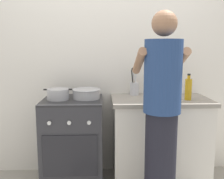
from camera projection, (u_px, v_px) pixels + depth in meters
The scene contains 9 objects.
back_wall at pixel (124, 62), 3.00m from camera, with size 3.20×0.10×2.50m.
countertop at pixel (159, 140), 2.79m from camera, with size 1.00×0.60×0.90m.
stove_range at pixel (74, 142), 2.75m from camera, with size 0.60×0.62×0.90m.
pot at pixel (58, 94), 2.65m from camera, with size 0.28×0.22×0.11m.
mixing_bowl at pixel (86, 93), 2.70m from camera, with size 0.29×0.29×0.10m.
utensil_crock at pixel (134, 86), 2.89m from camera, with size 0.10×0.10×0.33m.
spice_bottle at pixel (156, 94), 2.69m from camera, with size 0.04×0.04×0.10m.
oil_bottle at pixel (188, 89), 2.62m from camera, with size 0.07×0.07×0.26m.
person at pixel (161, 117), 2.15m from camera, with size 0.41×0.50×1.70m.
Camera 1 is at (-0.05, -2.50, 1.42)m, focal length 42.50 mm.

